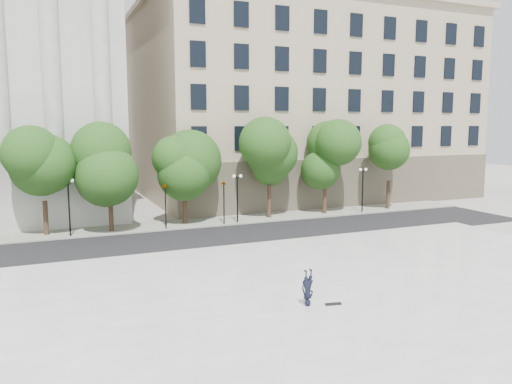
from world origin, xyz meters
TOP-DOWN VIEW (x-y plane):
  - ground at (0.00, 0.00)m, footprint 160.00×160.00m
  - plaza at (0.00, 3.00)m, footprint 44.00×22.00m
  - street at (0.00, 18.00)m, footprint 60.00×8.00m
  - far_sidewalk at (0.00, 24.00)m, footprint 60.00×4.00m
  - building_east at (20.00, 38.91)m, footprint 36.00×26.15m
  - traffic_light_west at (0.08, 22.30)m, footprint 0.76×1.76m
  - traffic_light_east at (4.96, 22.30)m, footprint 0.87×1.80m
  - person_lying at (1.68, 2.19)m, footprint 0.77×1.69m
  - skateboard at (2.77, 1.83)m, footprint 0.75×0.32m
  - street_trees at (-1.48, 23.65)m, footprint 48.13×5.26m
  - lamp_posts at (-0.14, 22.60)m, footprint 38.02×0.28m

SIDE VIEW (x-z plane):
  - ground at x=0.00m, z-range 0.00..0.00m
  - street at x=0.00m, z-range 0.00..0.02m
  - far_sidewalk at x=0.00m, z-range 0.00..0.12m
  - plaza at x=0.00m, z-range 0.00..0.45m
  - skateboard at x=2.77m, z-range 0.45..0.52m
  - person_lying at x=1.68m, z-range 0.45..0.89m
  - lamp_posts at x=-0.14m, z-range 0.78..5.18m
  - traffic_light_west at x=0.08m, z-range 1.59..5.79m
  - traffic_light_east at x=4.96m, z-range 1.60..5.82m
  - street_trees at x=-1.48m, z-range 1.17..9.30m
  - building_east at x=20.00m, z-range -0.36..22.64m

